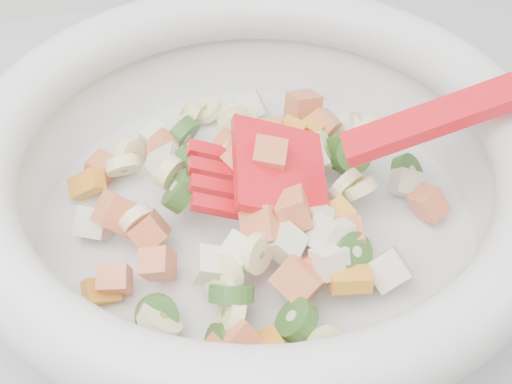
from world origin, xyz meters
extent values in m
cylinder|color=silver|center=(-0.07, 1.40, 0.91)|extent=(0.31, 0.31, 0.02)
torus|color=silver|center=(-0.07, 1.40, 0.98)|extent=(0.37, 0.37, 0.04)
cylinder|color=beige|center=(-0.11, 1.32, 0.94)|extent=(0.02, 0.03, 0.03)
cylinder|color=beige|center=(-0.01, 1.39, 0.95)|extent=(0.03, 0.02, 0.03)
cylinder|color=beige|center=(-0.09, 1.35, 0.95)|extent=(0.03, 0.02, 0.03)
cylinder|color=beige|center=(-0.12, 1.43, 0.95)|extent=(0.03, 0.03, 0.03)
cylinder|color=beige|center=(-0.03, 1.43, 0.95)|extent=(0.02, 0.03, 0.03)
cylinder|color=beige|center=(-0.06, 1.49, 0.93)|extent=(0.02, 0.03, 0.03)
cylinder|color=beige|center=(-0.08, 1.44, 0.96)|extent=(0.02, 0.03, 0.03)
cylinder|color=beige|center=(-0.11, 1.34, 0.94)|extent=(0.03, 0.03, 0.04)
cylinder|color=beige|center=(-0.15, 1.46, 0.94)|extent=(0.03, 0.03, 0.03)
cylinder|color=beige|center=(0.01, 1.47, 0.93)|extent=(0.03, 0.04, 0.03)
cylinder|color=beige|center=(-0.08, 1.52, 0.93)|extent=(0.03, 0.03, 0.02)
cylinder|color=beige|center=(-0.15, 1.32, 0.94)|extent=(0.03, 0.04, 0.03)
cylinder|color=beige|center=(-0.07, 1.48, 0.94)|extent=(0.04, 0.02, 0.04)
cylinder|color=beige|center=(-0.04, 1.36, 0.95)|extent=(0.03, 0.03, 0.02)
cylinder|color=beige|center=(-0.15, 1.48, 0.93)|extent=(0.03, 0.03, 0.03)
cylinder|color=beige|center=(-0.02, 1.44, 0.94)|extent=(0.02, 0.04, 0.04)
cylinder|color=beige|center=(-0.06, 1.29, 0.93)|extent=(0.03, 0.02, 0.03)
cylinder|color=beige|center=(-0.07, 1.47, 0.94)|extent=(0.03, 0.03, 0.04)
cylinder|color=beige|center=(-0.15, 1.40, 0.94)|extent=(0.03, 0.02, 0.03)
cylinder|color=beige|center=(-0.10, 1.51, 0.93)|extent=(0.02, 0.03, 0.03)
cylinder|color=beige|center=(-0.01, 1.40, 0.94)|extent=(0.04, 0.02, 0.04)
cylinder|color=beige|center=(0.03, 1.46, 0.93)|extent=(0.04, 0.02, 0.04)
cube|color=#D17E42|center=(-0.06, 1.37, 0.96)|extent=(0.03, 0.03, 0.03)
cube|color=#D17E42|center=(0.04, 1.38, 0.93)|extent=(0.03, 0.03, 0.03)
cube|color=#D17E42|center=(-0.11, 1.30, 0.93)|extent=(0.03, 0.03, 0.03)
cube|color=#D17E42|center=(-0.06, 1.33, 0.94)|extent=(0.04, 0.04, 0.04)
cube|color=#D17E42|center=(-0.14, 1.39, 0.94)|extent=(0.03, 0.03, 0.03)
cube|color=#D17E42|center=(-0.05, 1.34, 0.94)|extent=(0.03, 0.03, 0.03)
cube|color=#D17E42|center=(-0.17, 1.47, 0.93)|extent=(0.03, 0.03, 0.02)
cube|color=#D17E42|center=(-0.14, 1.36, 0.94)|extent=(0.03, 0.03, 0.03)
cube|color=#D17E42|center=(-0.08, 1.44, 0.95)|extent=(0.03, 0.03, 0.03)
cube|color=#D17E42|center=(-0.03, 1.35, 0.94)|extent=(0.02, 0.02, 0.02)
cube|color=#D17E42|center=(-0.17, 1.36, 0.93)|extent=(0.02, 0.03, 0.03)
cube|color=#D17E42|center=(-0.12, 1.47, 0.94)|extent=(0.03, 0.02, 0.03)
cube|color=#D17E42|center=(-0.06, 1.41, 0.97)|extent=(0.03, 0.03, 0.03)
cube|color=#D17E42|center=(-0.16, 1.41, 0.94)|extent=(0.04, 0.03, 0.04)
cube|color=#D17E42|center=(-0.08, 1.36, 0.95)|extent=(0.03, 0.03, 0.04)
cube|color=#D17E42|center=(-0.01, 1.47, 0.94)|extent=(0.03, 0.03, 0.03)
cube|color=#D17E42|center=(-0.05, 1.45, 0.95)|extent=(0.03, 0.03, 0.02)
cube|color=#D17E42|center=(-0.01, 1.50, 0.93)|extent=(0.03, 0.03, 0.03)
cube|color=#D17E42|center=(-0.08, 1.42, 0.96)|extent=(0.03, 0.03, 0.03)
cylinder|color=#50A135|center=(-0.07, 1.31, 0.93)|extent=(0.03, 0.03, 0.03)
cylinder|color=#50A135|center=(0.00, 1.43, 0.94)|extent=(0.03, 0.03, 0.03)
cylinder|color=#50A135|center=(0.04, 1.42, 0.93)|extent=(0.03, 0.04, 0.03)
cylinder|color=#50A135|center=(-0.11, 1.49, 0.94)|extent=(0.04, 0.03, 0.03)
cylinder|color=#50A135|center=(-0.11, 1.44, 0.95)|extent=(0.02, 0.03, 0.03)
cylinder|color=#50A135|center=(-0.03, 1.34, 0.95)|extent=(0.03, 0.03, 0.03)
cylinder|color=#50A135|center=(-0.12, 1.41, 0.95)|extent=(0.03, 0.04, 0.03)
cylinder|color=#50A135|center=(-0.12, 1.30, 0.93)|extent=(0.02, 0.03, 0.03)
cylinder|color=#50A135|center=(-0.06, 1.45, 0.95)|extent=(0.04, 0.03, 0.03)
cylinder|color=#50A135|center=(-0.11, 1.33, 0.94)|extent=(0.03, 0.03, 0.03)
cylinder|color=#50A135|center=(-0.15, 1.33, 0.93)|extent=(0.03, 0.03, 0.03)
cylinder|color=#50A135|center=(0.00, 1.44, 0.94)|extent=(0.03, 0.03, 0.03)
cube|color=#F0E5CB|center=(-0.01, 1.33, 0.93)|extent=(0.03, 0.03, 0.03)
cube|color=#F0E5CB|center=(-0.03, 1.35, 0.95)|extent=(0.02, 0.03, 0.02)
cube|color=#F0E5CB|center=(0.03, 1.40, 0.93)|extent=(0.02, 0.03, 0.03)
cube|color=#F0E5CB|center=(-0.04, 1.37, 0.95)|extent=(0.02, 0.02, 0.02)
cube|color=#F0E5CB|center=(-0.07, 1.35, 0.95)|extent=(0.03, 0.03, 0.03)
cube|color=#F0E5CB|center=(-0.12, 1.44, 0.95)|extent=(0.03, 0.03, 0.03)
cube|color=#F0E5CB|center=(-0.13, 1.49, 0.93)|extent=(0.03, 0.03, 0.03)
cube|color=#F0E5CB|center=(-0.03, 1.42, 0.95)|extent=(0.02, 0.03, 0.03)
cube|color=#F0E5CB|center=(-0.11, 1.35, 0.95)|extent=(0.03, 0.02, 0.03)
cube|color=#F0E5CB|center=(-0.04, 1.35, 0.95)|extent=(0.03, 0.03, 0.03)
cube|color=#F0E5CB|center=(-0.09, 1.28, 0.92)|extent=(0.02, 0.02, 0.03)
cube|color=#F0E5CB|center=(-0.05, 1.51, 0.93)|extent=(0.03, 0.03, 0.03)
cube|color=#F0E5CB|center=(0.01, 1.47, 0.93)|extent=(0.02, 0.03, 0.03)
cube|color=#F0E5CB|center=(-0.09, 1.35, 0.95)|extent=(0.03, 0.03, 0.02)
cube|color=#F0E5CB|center=(-0.18, 1.42, 0.93)|extent=(0.03, 0.04, 0.03)
cube|color=#F0E5CB|center=(-0.04, 1.33, 0.95)|extent=(0.02, 0.03, 0.02)
cube|color=gold|center=(-0.03, 1.37, 0.94)|extent=(0.03, 0.03, 0.02)
cube|color=gold|center=(-0.01, 1.47, 0.94)|extent=(0.03, 0.03, 0.01)
cube|color=gold|center=(-0.09, 1.30, 0.93)|extent=(0.02, 0.03, 0.02)
cube|color=gold|center=(-0.04, 1.45, 0.95)|extent=(0.03, 0.03, 0.01)
cube|color=gold|center=(-0.04, 1.32, 0.94)|extent=(0.03, 0.02, 0.02)
cube|color=gold|center=(-0.18, 1.36, 0.93)|extent=(0.02, 0.02, 0.02)
cube|color=gold|center=(-0.18, 1.45, 0.93)|extent=(0.03, 0.02, 0.03)
cube|color=red|center=(-0.06, 1.40, 0.97)|extent=(0.07, 0.08, 0.04)
cube|color=red|center=(-0.10, 1.43, 0.96)|extent=(0.03, 0.02, 0.02)
cube|color=red|center=(-0.10, 1.41, 0.96)|extent=(0.03, 0.02, 0.02)
cube|color=red|center=(-0.10, 1.40, 0.96)|extent=(0.03, 0.02, 0.02)
cube|color=red|center=(-0.10, 1.38, 0.96)|extent=(0.03, 0.02, 0.02)
camera|label=1|loc=(-0.16, 1.05, 1.30)|focal=55.00mm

